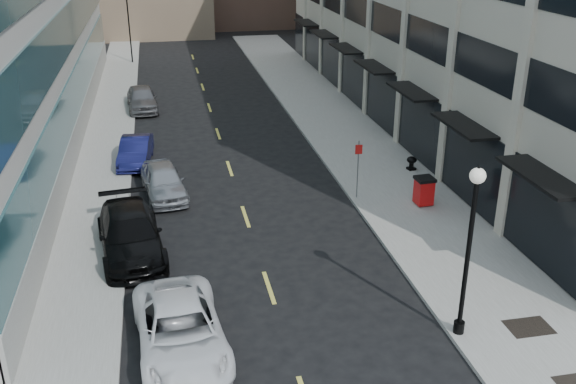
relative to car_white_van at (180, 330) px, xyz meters
name	(u,v)px	position (x,y,z in m)	size (l,w,h in m)	color
sidewalk_right	(367,157)	(10.70, 15.08, -0.69)	(5.00, 80.00, 0.15)	gray
sidewalk_left	(101,176)	(-3.30, 15.08, -0.69)	(3.00, 80.00, 0.15)	gray
grate_far	(529,327)	(10.80, -1.12, -0.61)	(1.40, 1.00, 0.01)	black
road_centerline	(237,190)	(3.20, 12.08, -0.76)	(0.15, 68.20, 0.01)	#D8CC4C
car_white_van	(180,330)	(0.00, 0.00, 0.00)	(2.53, 5.50, 1.53)	white
car_black_pickup	(130,234)	(-1.60, 6.62, 0.06)	(2.32, 5.71, 1.66)	black
car_silver_sedan	(164,181)	(-0.22, 12.07, 0.00)	(1.80, 4.47, 1.52)	#979B9F
car_blue_sedan	(136,151)	(-1.57, 16.78, -0.06)	(1.48, 4.26, 1.40)	#151852
car_grey_sedan	(142,98)	(-1.30, 27.32, 0.06)	(1.94, 4.82, 1.64)	slate
trash_bin	(424,190)	(11.19, 8.46, 0.09)	(0.85, 0.93, 1.30)	red
lamppost	(470,238)	(8.50, -0.92, 2.68)	(0.47, 0.47, 5.61)	black
sign_post	(358,162)	(8.50, 9.83, 1.12)	(0.32, 0.07, 2.74)	slate
urn_planter	(412,162)	(12.30, 12.69, -0.19)	(0.51, 0.51, 0.70)	black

